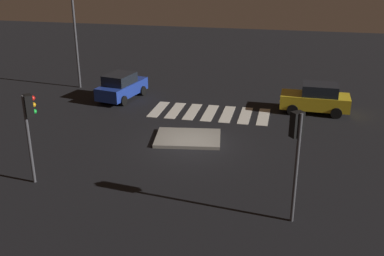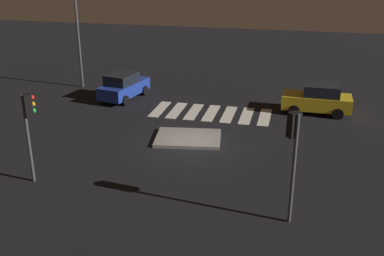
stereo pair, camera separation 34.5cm
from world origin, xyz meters
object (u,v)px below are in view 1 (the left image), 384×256
Objects in this scene: traffic_island at (188,138)px; traffic_light_west at (296,140)px; car_blue at (122,86)px; traffic_light_north at (29,117)px; street_lamp at (74,15)px; car_yellow at (316,98)px.

traffic_light_west is at bearing 129.00° from traffic_island.
traffic_light_west is (-5.66, 6.99, 3.27)m from traffic_island.
traffic_light_north is at bearing -165.33° from car_blue.
traffic_light_north is 15.62m from street_lamp.
traffic_island is 8.91m from car_blue.
traffic_island is 0.89× the size of car_yellow.
traffic_light_west is (-11.89, 13.31, 2.45)m from car_blue.
car_yellow is at bearing -45.92° from traffic_light_west.
street_lamp is (17.46, -2.13, 4.51)m from car_yellow.
car_blue is at bearing 1.17° from car_yellow.
traffic_light_north is at bearing 48.24° from traffic_island.
car_yellow is (-7.02, -6.28, 0.85)m from traffic_island.
traffic_light_west reaches higher than car_blue.
car_yellow is (-13.25, 0.04, 0.03)m from car_blue.
car_blue is 18.01m from traffic_light_west.
car_blue is 13.25m from car_yellow.
traffic_light_west is (1.36, 13.27, 2.42)m from car_yellow.
traffic_light_west reaches higher than car_yellow.
car_yellow is at bearing -138.18° from traffic_island.
traffic_light_north is at bearing 46.20° from traffic_light_west.
street_lamp is at bearing 6.20° from traffic_light_west.
street_lamp reaches higher than car_yellow.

